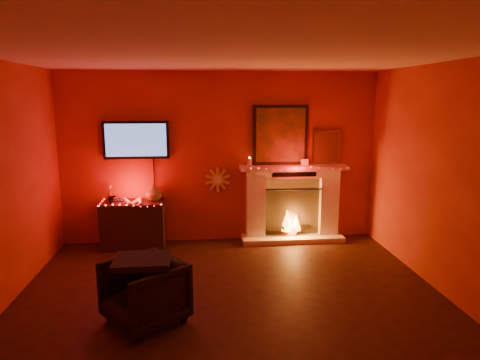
# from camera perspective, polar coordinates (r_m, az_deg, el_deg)

# --- Properties ---
(room) EXTENTS (5.00, 5.00, 5.00)m
(room) POSITION_cam_1_polar(r_m,az_deg,el_deg) (4.35, -0.87, -1.57)
(room) COLOR black
(room) RESTS_ON ground
(floor) EXTENTS (5.00, 5.00, 0.00)m
(floor) POSITION_cam_1_polar(r_m,az_deg,el_deg) (4.83, -0.83, -17.41)
(floor) COLOR black
(floor) RESTS_ON ground
(fireplace) EXTENTS (1.72, 0.40, 2.18)m
(fireplace) POSITION_cam_1_polar(r_m,az_deg,el_deg) (6.97, 6.92, -2.14)
(fireplace) COLOR #F5E5CE
(fireplace) RESTS_ON floor
(tv) EXTENTS (1.00, 0.07, 1.24)m
(tv) POSITION_cam_1_polar(r_m,az_deg,el_deg) (6.78, -13.67, 5.19)
(tv) COLOR black
(tv) RESTS_ON room
(sunburst_clock) EXTENTS (0.40, 0.03, 0.40)m
(sunburst_clock) POSITION_cam_1_polar(r_m,az_deg,el_deg) (6.84, -2.98, 0.05)
(sunburst_clock) COLOR gold
(sunburst_clock) RESTS_ON room
(console_table) EXTENTS (0.95, 0.53, 0.98)m
(console_table) POSITION_cam_1_polar(r_m,az_deg,el_deg) (6.84, -13.93, -5.49)
(console_table) COLOR black
(console_table) RESTS_ON floor
(armchair) EXTENTS (1.00, 1.00, 0.66)m
(armchair) POSITION_cam_1_polar(r_m,az_deg,el_deg) (4.63, -12.65, -14.39)
(armchair) COLOR black
(armchair) RESTS_ON floor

